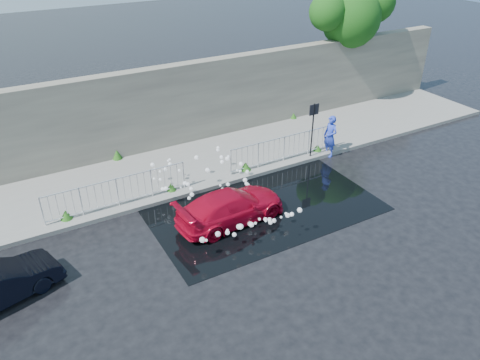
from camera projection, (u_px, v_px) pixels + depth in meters
name	position (u px, v px, depth m)	size (l,w,h in m)	color
ground	(265.00, 224.00, 15.81)	(90.00, 90.00, 0.00)	black
pavement	(202.00, 162.00, 19.54)	(30.00, 4.00, 0.15)	slate
curb	(224.00, 183.00, 18.03)	(30.00, 0.25, 0.16)	slate
retaining_wall	(178.00, 104.00, 20.28)	(30.00, 0.60, 3.50)	#5C554D
puddle	(262.00, 206.00, 16.77)	(8.00, 5.00, 0.01)	black
sign_post	(313.00, 122.00, 19.07)	(0.45, 0.06, 2.50)	black
tree	(353.00, 14.00, 23.11)	(4.92, 2.99, 6.22)	#332114
railing_left	(117.00, 191.00, 16.26)	(5.05, 0.05, 1.10)	silver
railing_right	(284.00, 148.00, 19.24)	(5.05, 0.05, 1.10)	silver
weeds	(195.00, 164.00, 18.88)	(12.17, 3.93, 0.40)	#1A5416
water_spray	(223.00, 193.00, 16.24)	(3.52, 5.45, 1.06)	white
red_car	(231.00, 207.00, 15.72)	(1.57, 3.87, 1.12)	#A7061F
person	(330.00, 136.00, 19.79)	(0.66, 0.43, 1.81)	#263DC1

